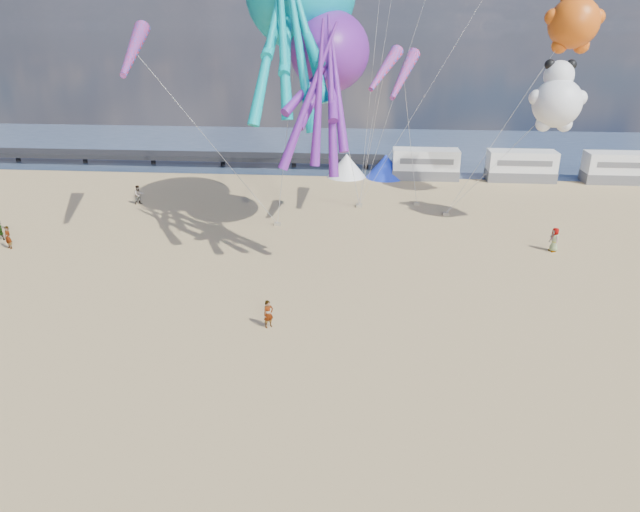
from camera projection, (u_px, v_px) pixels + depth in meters
The scene contains 23 objects.
ground at pixel (355, 432), 21.91m from camera, with size 120.00×120.00×0.00m, color tan.
water at pixel (367, 148), 72.72m from camera, with size 120.00×120.00×0.00m, color #32435F.
pier at pixel (118, 155), 64.38m from camera, with size 60.00×3.00×0.50m, color black.
motorhome_0 at pixel (425, 164), 57.83m from camera, with size 6.60×2.50×3.00m, color silver.
motorhome_1 at pixel (521, 166), 57.09m from camera, with size 6.60×2.50×3.00m, color silver.
motorhome_2 at pixel (619, 168), 56.34m from camera, with size 6.60×2.50×3.00m, color silver.
tent_white at pixel (347, 165), 58.57m from camera, with size 4.00×4.00×2.40m, color white.
tent_blue at pixel (386, 166), 58.26m from camera, with size 4.00×4.00×2.40m, color #1933CC.
standing_person at pixel (268, 314), 29.28m from camera, with size 0.55×0.36×1.51m, color tan.
beachgoer_0 at pixel (554, 240), 39.20m from camera, with size 0.62×0.41×1.70m, color #7F6659.
beachgoer_1 at pixel (139, 195), 49.68m from camera, with size 0.82×0.53×1.68m, color #7F6659.
beachgoer_5 at pixel (8, 238), 39.69m from camera, with size 1.52×0.48×1.64m, color #7F6659.
sandbag_a at pixel (277, 224), 44.58m from camera, with size 0.50×0.35×0.22m, color gray.
sandbag_b at pixel (359, 206), 49.07m from camera, with size 0.50×0.35×0.22m, color gray.
sandbag_c at pixel (446, 214), 47.04m from camera, with size 0.50×0.35×0.22m, color gray.
sandbag_d at pixel (416, 203), 49.75m from camera, with size 0.50×0.35×0.22m, color gray.
sandbag_e at pixel (359, 205), 49.38m from camera, with size 0.50×0.35×0.22m, color gray.
kite_octopus_purple at pixel (330, 51), 37.38m from camera, with size 4.41×10.29×11.76m, color #611C86, non-canonical shape.
kite_panda at pixel (557, 103), 39.76m from camera, with size 4.08×3.84×5.76m, color white, non-canonical shape.
kite_teddy_orange at pixel (574, 23), 42.79m from camera, with size 4.54×4.27×6.41m, color #D7540F, non-canonical shape.
windsock_left at pixel (133, 50), 37.35m from camera, with size 1.10×7.75×7.75m, color red, non-canonical shape.
windsock_mid at pixel (403, 75), 41.82m from camera, with size 1.00×6.39×6.39m, color red, non-canonical shape.
windsock_right at pixel (384, 69), 37.96m from camera, with size 0.90×4.74×4.74m, color red, non-canonical shape.
Camera 1 is at (0.17, -17.83, 14.49)m, focal length 32.00 mm.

